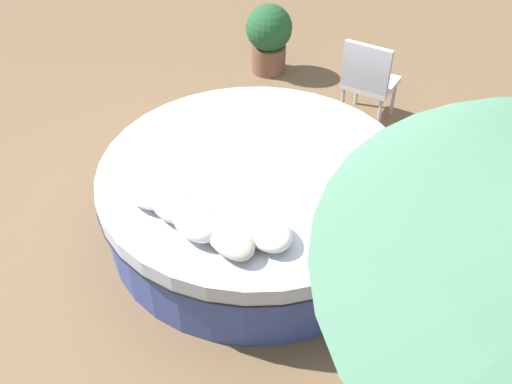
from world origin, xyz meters
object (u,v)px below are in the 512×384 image
at_px(throw_pillow_2, 196,219).
at_px(throw_pillow_4, 268,231).
at_px(throw_pillow_1, 173,203).
at_px(planter, 269,36).
at_px(round_bed, 256,197).
at_px(throw_pillow_3, 229,234).
at_px(throw_pillow_0, 148,187).
at_px(patio_chair, 368,77).

distance_m(throw_pillow_2, throw_pillow_4, 0.53).
relative_size(throw_pillow_1, throw_pillow_4, 1.09).
xyz_separation_m(throw_pillow_1, throw_pillow_4, (-0.61, -0.46, -0.01)).
bearing_deg(planter, throw_pillow_2, 140.21).
bearing_deg(round_bed, throw_pillow_3, 136.99).
height_order(round_bed, throw_pillow_2, throw_pillow_2).
bearing_deg(throw_pillow_2, throw_pillow_3, -149.91).
bearing_deg(throw_pillow_1, round_bed, -79.59).
distance_m(round_bed, throw_pillow_2, 0.95).
bearing_deg(planter, throw_pillow_3, 144.19).
bearing_deg(throw_pillow_4, throw_pillow_2, 48.12).
bearing_deg(round_bed, throw_pillow_2, 118.70).
bearing_deg(throw_pillow_3, throw_pillow_1, 22.14).
distance_m(throw_pillow_0, planter, 3.40).
relative_size(throw_pillow_0, throw_pillow_2, 1.13).
xyz_separation_m(throw_pillow_1, planter, (2.56, -2.41, -0.28)).
distance_m(throw_pillow_0, throw_pillow_3, 0.83).
bearing_deg(throw_pillow_1, patio_chair, -69.65).
xyz_separation_m(round_bed, throw_pillow_1, (-0.15, 0.81, 0.42)).
xyz_separation_m(throw_pillow_1, patio_chair, (1.01, -2.72, -0.20)).
distance_m(throw_pillow_0, patio_chair, 2.91).
height_order(round_bed, planter, planter).
bearing_deg(throw_pillow_1, throw_pillow_3, -157.86).
bearing_deg(throw_pillow_4, throw_pillow_0, 31.79).
bearing_deg(throw_pillow_0, planter, -47.59).
bearing_deg(throw_pillow_3, planter, -35.81).
height_order(throw_pillow_0, throw_pillow_3, throw_pillow_3).
distance_m(throw_pillow_1, throw_pillow_2, 0.27).
xyz_separation_m(throw_pillow_0, throw_pillow_4, (-0.89, -0.55, -0.00)).
distance_m(throw_pillow_1, throw_pillow_4, 0.77).
relative_size(round_bed, patio_chair, 2.72).
bearing_deg(planter, patio_chair, -168.94).
distance_m(throw_pillow_4, patio_chair, 2.79).
xyz_separation_m(throw_pillow_0, throw_pillow_1, (-0.27, -0.09, 0.01)).
xyz_separation_m(throw_pillow_1, throw_pillow_2, (-0.26, -0.06, 0.01)).
bearing_deg(throw_pillow_0, throw_pillow_2, -163.79).
height_order(throw_pillow_3, patio_chair, patio_chair).
relative_size(throw_pillow_1, planter, 0.52).
bearing_deg(throw_pillow_4, throw_pillow_1, 36.79).
distance_m(throw_pillow_2, throw_pillow_3, 0.28).
distance_m(round_bed, throw_pillow_1, 0.92).
bearing_deg(throw_pillow_4, round_bed, -24.72).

